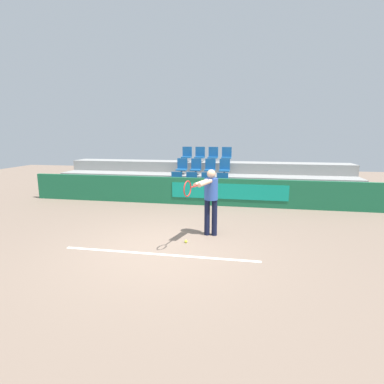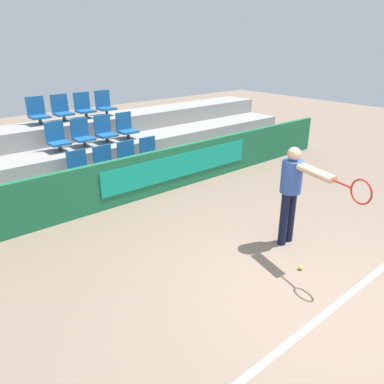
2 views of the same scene
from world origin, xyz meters
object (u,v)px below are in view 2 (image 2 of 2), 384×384
object	(u,v)px
stadium_chair_5	(82,134)
stadium_chair_8	(38,112)
stadium_chair_0	(80,168)
stadium_chair_1	(105,162)
stadium_chair_4	(57,138)
stadium_chair_7	(126,127)
stadium_chair_9	(62,109)
stadium_chair_11	(105,104)
stadium_chair_10	(84,107)
stadium_chair_2	(129,157)
stadium_chair_3	(150,153)
tennis_player	(294,187)
tennis_ball	(301,268)
stadium_chair_6	(105,130)

from	to	relation	value
stadium_chair_5	stadium_chair_8	bearing A→B (deg)	119.73
stadium_chair_0	stadium_chair_1	size ratio (longest dim) A/B	1.00
stadium_chair_4	stadium_chair_5	distance (m)	0.56
stadium_chair_4	stadium_chair_7	xyz separation A→B (m)	(1.68, 0.00, 0.00)
stadium_chair_5	stadium_chair_9	world-z (taller)	stadium_chair_9
stadium_chair_0	stadium_chair_11	distance (m)	2.72
stadium_chair_7	stadium_chair_10	world-z (taller)	stadium_chair_10
stadium_chair_1	stadium_chair_7	size ratio (longest dim) A/B	1.00
stadium_chair_7	stadium_chair_2	bearing A→B (deg)	-119.73
stadium_chair_2	stadium_chair_9	bearing A→B (deg)	105.93
stadium_chair_3	stadium_chair_4	world-z (taller)	stadium_chair_4
stadium_chair_0	tennis_player	xyz separation A→B (m)	(1.70, -3.80, 0.30)
stadium_chair_4	stadium_chair_8	distance (m)	1.07
stadium_chair_8	stadium_chair_11	bearing A→B (deg)	0.00
stadium_chair_7	tennis_ball	size ratio (longest dim) A/B	9.17
stadium_chair_4	stadium_chair_7	distance (m)	1.68
stadium_chair_7	stadium_chair_8	world-z (taller)	stadium_chair_8
stadium_chair_8	stadium_chair_10	distance (m)	1.12
stadium_chair_10	stadium_chair_4	bearing A→B (deg)	-138.79
stadium_chair_4	stadium_chair_5	bearing A→B (deg)	0.00
stadium_chair_4	stadium_chair_3	bearing A→B (deg)	-30.28
stadium_chair_0	stadium_chair_4	world-z (taller)	stadium_chair_4
stadium_chair_1	stadium_chair_6	size ratio (longest dim) A/B	1.00
stadium_chair_5	tennis_player	size ratio (longest dim) A/B	0.38
stadium_chair_3	stadium_chair_8	xyz separation A→B (m)	(-1.68, 1.96, 0.83)
stadium_chair_8	tennis_player	xyz separation A→B (m)	(1.70, -5.76, -0.53)
stadium_chair_4	tennis_player	size ratio (longest dim) A/B	0.38
stadium_chair_7	tennis_ball	distance (m)	5.45
stadium_chair_2	stadium_chair_5	bearing A→B (deg)	119.73
stadium_chair_0	stadium_chair_2	bearing A→B (deg)	0.00
stadium_chair_0	stadium_chair_5	world-z (taller)	stadium_chair_5
stadium_chair_3	stadium_chair_6	world-z (taller)	stadium_chair_6
stadium_chair_4	tennis_player	xyz separation A→B (m)	(1.70, -4.78, -0.11)
stadium_chair_8	tennis_player	distance (m)	6.03
stadium_chair_3	tennis_ball	world-z (taller)	stadium_chair_3
stadium_chair_6	tennis_player	xyz separation A→B (m)	(0.58, -4.78, -0.11)
stadium_chair_0	stadium_chair_7	world-z (taller)	stadium_chair_7
stadium_chair_6	stadium_chair_8	bearing A→B (deg)	138.79
stadium_chair_8	stadium_chair_6	bearing A→B (deg)	-41.21
stadium_chair_1	stadium_chair_2	world-z (taller)	same
stadium_chair_7	stadium_chair_8	size ratio (longest dim) A/B	1.00
stadium_chair_0	stadium_chair_3	xyz separation A→B (m)	(1.68, 0.00, 0.00)
stadium_chair_1	stadium_chair_2	bearing A→B (deg)	0.00
tennis_player	stadium_chair_9	bearing A→B (deg)	116.09
stadium_chair_6	tennis_ball	bearing A→B (deg)	-88.62
stadium_chair_9	stadium_chair_11	world-z (taller)	same
stadium_chair_7	tennis_player	xyz separation A→B (m)	(0.02, -4.78, -0.11)
stadium_chair_1	stadium_chair_5	world-z (taller)	stadium_chair_5
stadium_chair_6	stadium_chair_11	bearing A→B (deg)	60.27
stadium_chair_2	stadium_chair_6	world-z (taller)	stadium_chair_6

